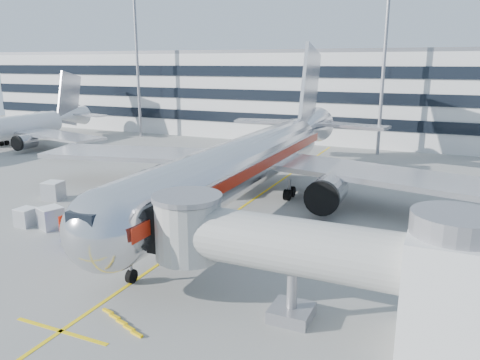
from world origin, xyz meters
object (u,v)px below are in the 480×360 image
at_px(main_jet, 252,159).
at_px(belt_loader, 150,221).
at_px(cargo_container_right, 53,191).
at_px(cargo_container_front, 51,218).
at_px(cargo_container_left, 26,217).
at_px(baggage_tug, 77,234).
at_px(ramp_worker, 82,238).

bearing_deg(main_jet, belt_loader, -114.15).
bearing_deg(cargo_container_right, cargo_container_front, -46.20).
relative_size(cargo_container_left, cargo_container_front, 0.71).
xyz_separation_m(belt_loader, cargo_container_right, (-13.61, 2.99, 0.35)).
height_order(main_jet, baggage_tug, main_jet).
distance_m(cargo_container_left, ramp_worker, 7.98).
bearing_deg(ramp_worker, cargo_container_left, 134.88).
bearing_deg(cargo_container_right, ramp_worker, -37.12).
relative_size(belt_loader, ramp_worker, 2.72).
distance_m(baggage_tug, cargo_container_right, 13.59).
relative_size(main_jet, belt_loader, 11.52).
relative_size(belt_loader, baggage_tug, 1.62).
bearing_deg(cargo_container_left, cargo_container_right, 119.12).
distance_m(cargo_container_left, cargo_container_front, 2.40).
bearing_deg(baggage_tug, main_jet, 64.45).
bearing_deg(ramp_worker, main_jet, 36.07).
xyz_separation_m(main_jet, ramp_worker, (-6.84, -16.52, -3.42)).
distance_m(main_jet, cargo_container_front, 19.05).
bearing_deg(cargo_container_front, cargo_container_right, 133.80).
bearing_deg(belt_loader, main_jet, 65.85).
bearing_deg(cargo_container_left, main_jet, 45.09).
bearing_deg(belt_loader, ramp_worker, -109.30).
bearing_deg(belt_loader, cargo_container_left, -158.28).
height_order(main_jet, ramp_worker, main_jet).
xyz_separation_m(baggage_tug, cargo_container_right, (-10.74, 8.33, 0.10)).
relative_size(main_jet, cargo_container_left, 32.82).
xyz_separation_m(main_jet, baggage_tug, (-7.69, -16.09, -3.40)).
xyz_separation_m(cargo_container_right, ramp_worker, (11.58, -8.77, -0.12)).
distance_m(baggage_tug, cargo_container_left, 7.05).
height_order(baggage_tug, cargo_container_left, baggage_tug).
bearing_deg(cargo_container_left, cargo_container_front, 10.28).
bearing_deg(belt_loader, cargo_container_front, -154.96).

